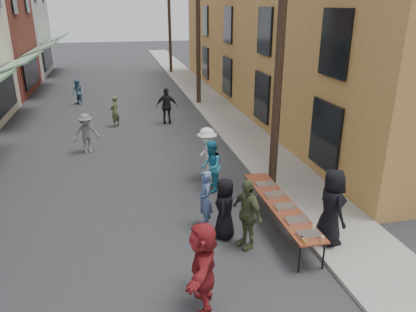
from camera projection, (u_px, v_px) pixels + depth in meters
name	position (u px, v px, depth m)	size (l,w,h in m)	color
ground	(149.00, 253.00, 9.71)	(120.00, 120.00, 0.00)	#28282B
sidewalk	(210.00, 102.00, 24.42)	(2.20, 60.00, 0.10)	gray
building_ochre	(319.00, 15.00, 23.04)	(10.00, 28.00, 10.00)	#A37F3A
utility_pole_near	(280.00, 44.00, 11.76)	(0.26, 0.26, 9.00)	#2D2116
utility_pole_mid	(198.00, 25.00, 22.72)	(0.26, 0.26, 9.00)	#2D2116
utility_pole_far	(169.00, 18.00, 33.67)	(0.26, 0.26, 9.00)	#2D2116
serving_table	(280.00, 204.00, 10.55)	(0.70, 4.00, 0.75)	brown
catering_tray_sausage	(309.00, 235.00, 9.01)	(0.50, 0.33, 0.08)	maroon
catering_tray_foil_b	(296.00, 220.00, 9.61)	(0.50, 0.33, 0.08)	#B2B2B7
catering_tray_buns	(285.00, 207.00, 10.25)	(0.50, 0.33, 0.08)	tan
catering_tray_foil_d	(274.00, 195.00, 10.89)	(0.50, 0.33, 0.08)	#B2B2B7
catering_tray_buns_end	(265.00, 184.00, 11.53)	(0.50, 0.33, 0.08)	tan
condiment_jar_a	(305.00, 243.00, 8.69)	(0.07, 0.07, 0.08)	#A57F26
condiment_jar_b	(303.00, 240.00, 8.79)	(0.07, 0.07, 0.08)	#A57F26
condiment_jar_c	(301.00, 238.00, 8.88)	(0.07, 0.07, 0.08)	#A57F26
cup_stack	(322.00, 239.00, 8.82)	(0.08, 0.08, 0.12)	tan
guest_front_a	(225.00, 208.00, 10.14)	(0.79, 0.51, 1.61)	black
guest_front_b	(205.00, 199.00, 10.63)	(0.58, 0.38, 1.58)	#4B6291
guest_front_c	(211.00, 166.00, 12.68)	(0.81, 0.63, 1.67)	teal
guest_front_d	(207.00, 154.00, 13.45)	(1.19, 0.68, 1.84)	white
guest_front_e	(247.00, 214.00, 9.70)	(1.04, 0.43, 1.78)	#4B5430
guest_queue_back	(203.00, 266.00, 7.70)	(1.71, 0.55, 1.85)	maroon
server	(332.00, 207.00, 9.67)	(0.94, 0.61, 1.91)	black
passerby_left	(86.00, 133.00, 16.04)	(1.03, 0.59, 1.60)	slate
passerby_mid	(167.00, 106.00, 19.94)	(1.05, 0.44, 1.79)	black
passerby_right	(115.00, 111.00, 19.52)	(0.55, 0.36, 1.52)	#4E5D36
passerby_far	(78.00, 92.00, 23.79)	(0.73, 0.57, 1.50)	teal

